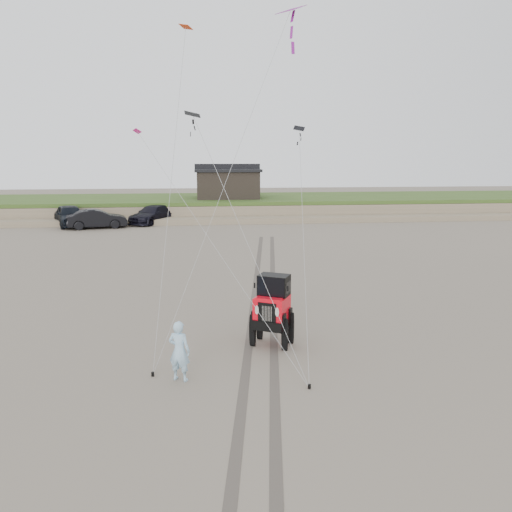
# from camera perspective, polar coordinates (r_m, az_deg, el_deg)

# --- Properties ---
(ground) EXTENTS (160.00, 160.00, 0.00)m
(ground) POSITION_cam_1_polar(r_m,az_deg,el_deg) (14.30, -3.10, -12.77)
(ground) COLOR #6B6054
(ground) RESTS_ON ground
(dune_ridge) EXTENTS (160.00, 14.25, 1.73)m
(dune_ridge) POSITION_cam_1_polar(r_m,az_deg,el_deg) (50.79, -5.56, 5.65)
(dune_ridge) COLOR #7A6B54
(dune_ridge) RESTS_ON ground
(cabin) EXTENTS (6.40, 5.40, 3.35)m
(cabin) POSITION_cam_1_polar(r_m,az_deg,el_deg) (50.18, -3.30, 8.38)
(cabin) COLOR black
(cabin) RESTS_ON dune_ridge
(truck_a) EXTENTS (4.02, 5.71, 1.80)m
(truck_a) POSITION_cam_1_polar(r_m,az_deg,el_deg) (45.05, -20.49, 4.36)
(truck_a) COLOR black
(truck_a) RESTS_ON ground
(truck_b) EXTENTS (5.00, 2.69, 1.56)m
(truck_b) POSITION_cam_1_polar(r_m,az_deg,el_deg) (42.94, -17.72, 4.07)
(truck_b) COLOR black
(truck_b) RESTS_ON ground
(truck_c) EXTENTS (4.62, 5.75, 1.56)m
(truck_c) POSITION_cam_1_polar(r_m,az_deg,el_deg) (44.92, -11.69, 4.67)
(truck_c) COLOR black
(truck_c) RESTS_ON ground
(jeep) EXTENTS (4.02, 5.21, 1.79)m
(jeep) POSITION_cam_1_polar(r_m,az_deg,el_deg) (15.66, 1.84, -7.07)
(jeep) COLOR red
(jeep) RESTS_ON ground
(man) EXTENTS (0.71, 0.60, 1.64)m
(man) POSITION_cam_1_polar(r_m,az_deg,el_deg) (13.47, -8.76, -10.67)
(man) COLOR #97D0EA
(man) RESTS_ON ground
(kite_flock) EXTENTS (7.14, 4.97, 5.02)m
(kite_flock) POSITION_cam_1_polar(r_m,az_deg,el_deg) (21.06, 0.14, 23.25)
(kite_flock) COLOR black
(kite_flock) RESTS_ON ground
(stake_main) EXTENTS (0.08, 0.08, 0.12)m
(stake_main) POSITION_cam_1_polar(r_m,az_deg,el_deg) (14.11, -11.72, -13.08)
(stake_main) COLOR black
(stake_main) RESTS_ON ground
(stake_aux) EXTENTS (0.08, 0.08, 0.12)m
(stake_aux) POSITION_cam_1_polar(r_m,az_deg,el_deg) (13.24, 6.11, -14.61)
(stake_aux) COLOR black
(stake_aux) RESTS_ON ground
(tire_tracks) EXTENTS (5.22, 29.74, 0.01)m
(tire_tracks) POSITION_cam_1_polar(r_m,az_deg,el_deg) (22.00, 0.91, -4.03)
(tire_tracks) COLOR #4C443D
(tire_tracks) RESTS_ON ground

